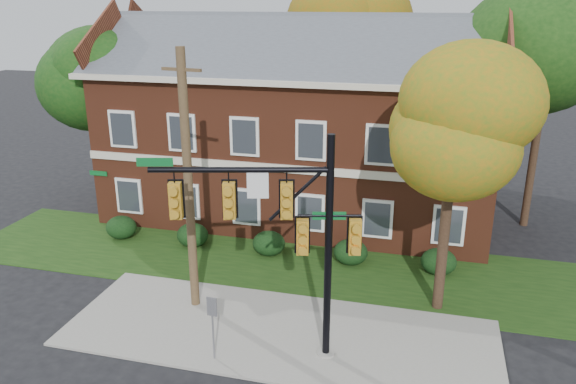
% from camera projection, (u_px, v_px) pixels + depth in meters
% --- Properties ---
extents(ground, '(120.00, 120.00, 0.00)m').
position_uv_depth(ground, '(270.00, 352.00, 17.40)').
color(ground, black).
rests_on(ground, ground).
extents(sidewalk, '(14.00, 5.00, 0.08)m').
position_uv_depth(sidewalk, '(279.00, 333.00, 18.30)').
color(sidewalk, gray).
rests_on(sidewalk, ground).
extents(grass_strip, '(30.00, 6.00, 0.04)m').
position_uv_depth(grass_strip, '(311.00, 266.00, 22.88)').
color(grass_strip, '#193811').
rests_on(grass_strip, ground).
extents(apartment_building, '(18.80, 8.80, 9.74)m').
position_uv_depth(apartment_building, '(298.00, 116.00, 27.19)').
color(apartment_building, brown).
rests_on(apartment_building, ground).
extents(hedge_far_left, '(1.40, 1.26, 1.05)m').
position_uv_depth(hedge_far_left, '(121.00, 227.00, 25.50)').
color(hedge_far_left, black).
rests_on(hedge_far_left, ground).
extents(hedge_left, '(1.40, 1.26, 1.05)m').
position_uv_depth(hedge_left, '(193.00, 235.00, 24.67)').
color(hedge_left, black).
rests_on(hedge_left, ground).
extents(hedge_center, '(1.40, 1.26, 1.05)m').
position_uv_depth(hedge_center, '(269.00, 243.00, 23.83)').
color(hedge_center, black).
rests_on(hedge_center, ground).
extents(hedge_right, '(1.40, 1.26, 1.05)m').
position_uv_depth(hedge_right, '(351.00, 252.00, 23.00)').
color(hedge_right, black).
rests_on(hedge_right, ground).
extents(hedge_far_right, '(1.40, 1.26, 1.05)m').
position_uv_depth(hedge_far_right, '(439.00, 262.00, 22.17)').
color(hedge_far_right, black).
rests_on(hedge_far_right, ground).
extents(tree_near_right, '(4.50, 4.25, 8.58)m').
position_uv_depth(tree_near_right, '(463.00, 124.00, 17.52)').
color(tree_near_right, black).
rests_on(tree_near_right, ground).
extents(tree_left_rear, '(5.40, 5.10, 8.88)m').
position_uv_depth(tree_left_rear, '(104.00, 77.00, 27.92)').
color(tree_left_rear, black).
rests_on(tree_left_rear, ground).
extents(tree_right_rear, '(6.30, 5.95, 10.62)m').
position_uv_depth(tree_right_rear, '(557.00, 53.00, 24.27)').
color(tree_right_rear, black).
rests_on(tree_right_rear, ground).
extents(tree_far_rear, '(6.84, 6.46, 11.52)m').
position_uv_depth(tree_far_rear, '(352.00, 26.00, 32.79)').
color(tree_far_rear, black).
rests_on(tree_far_rear, ground).
extents(traffic_signal, '(6.07, 1.72, 6.95)m').
position_uv_depth(traffic_signal, '(285.00, 226.00, 15.78)').
color(traffic_signal, gray).
rests_on(traffic_signal, ground).
extents(utility_pole, '(1.40, 0.34, 8.99)m').
position_uv_depth(utility_pole, '(188.00, 184.00, 18.54)').
color(utility_pole, '#4C3723').
rests_on(utility_pole, ground).
extents(sign_post, '(0.31, 0.06, 2.15)m').
position_uv_depth(sign_post, '(212.00, 318.00, 16.50)').
color(sign_post, slate).
rests_on(sign_post, ground).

